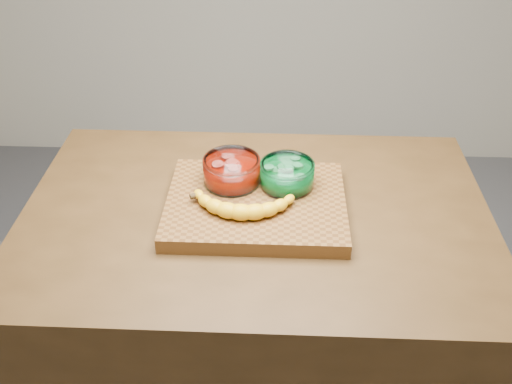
{
  "coord_description": "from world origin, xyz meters",
  "views": [
    {
      "loc": [
        0.05,
        -1.16,
        1.79
      ],
      "look_at": [
        0.0,
        0.0,
        0.96
      ],
      "focal_mm": 40.0,
      "sensor_mm": 36.0,
      "label": 1
    }
  ],
  "objects": [
    {
      "name": "bowl_green",
      "position": [
        0.08,
        0.06,
        0.97
      ],
      "size": [
        0.14,
        0.14,
        0.07
      ],
      "color": "white",
      "rests_on": "cutting_board"
    },
    {
      "name": "banana",
      "position": [
        -0.03,
        -0.05,
        0.96
      ],
      "size": [
        0.29,
        0.13,
        0.04
      ],
      "primitive_type": null,
      "color": "yellow",
      "rests_on": "cutting_board"
    },
    {
      "name": "cutting_board",
      "position": [
        0.0,
        0.0,
        0.92
      ],
      "size": [
        0.45,
        0.35,
        0.04
      ],
      "primitive_type": "cube",
      "color": "brown",
      "rests_on": "counter"
    },
    {
      "name": "bowl_red",
      "position": [
        -0.07,
        0.07,
        0.97
      ],
      "size": [
        0.15,
        0.15,
        0.07
      ],
      "color": "white",
      "rests_on": "cutting_board"
    },
    {
      "name": "counter",
      "position": [
        0.0,
        0.0,
        0.45
      ],
      "size": [
        1.2,
        0.8,
        0.9
      ],
      "primitive_type": "cube",
      "color": "#472E15",
      "rests_on": "ground"
    }
  ]
}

